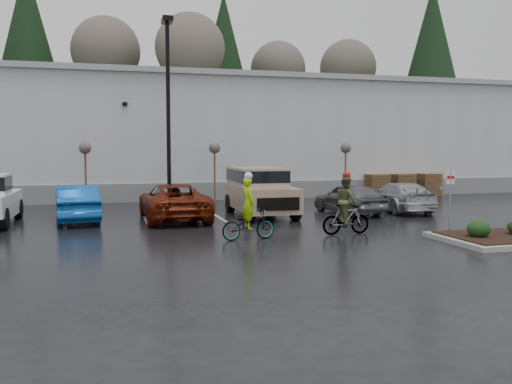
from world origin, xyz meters
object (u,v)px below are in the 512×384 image
object	(u,v)px
pallet_stack_c	(428,184)
cyclist_olive	(346,211)
cyclist_hivis	(248,218)
suv_tan	(260,192)
sapling_mid	(215,151)
car_far_silver	(399,197)
fire_lane_sign	(450,194)
lamppost	(168,91)
car_red	(174,202)
pallet_stack_a	(377,185)
pallet_stack_b	(402,185)
car_grey	(349,198)
sapling_east	(346,151)
car_blue	(77,203)
sapling_west	(85,151)

from	to	relation	value
pallet_stack_c	cyclist_olive	bearing A→B (deg)	-132.06
cyclist_hivis	suv_tan	bearing A→B (deg)	-27.91
pallet_stack_c	suv_tan	distance (m)	14.40
sapling_mid	suv_tan	world-z (taller)	sapling_mid
pallet_stack_c	suv_tan	bearing A→B (deg)	-151.56
sapling_mid	car_far_silver	xyz separation A→B (m)	(7.38, -6.06, -2.06)
sapling_mid	fire_lane_sign	xyz separation A→B (m)	(5.30, -12.80, -1.32)
lamppost	cyclist_hivis	bearing A→B (deg)	-82.95
lamppost	car_red	xyz separation A→B (m)	(-0.41, -5.24, -4.95)
lamppost	car_red	size ratio (longest dim) A/B	1.74
cyclist_olive	lamppost	bearing A→B (deg)	22.87
suv_tan	car_red	bearing A→B (deg)	-174.19
sapling_mid	cyclist_olive	size ratio (longest dim) A/B	1.51
sapling_mid	pallet_stack_c	xyz separation A→B (m)	(13.50, 1.00, -2.05)
pallet_stack_a	pallet_stack_b	distance (m)	1.70
pallet_stack_a	cyclist_olive	size ratio (longest dim) A/B	0.64
lamppost	suv_tan	distance (m)	7.51
suv_tan	pallet_stack_b	bearing A→B (deg)	32.27
lamppost	car_grey	world-z (taller)	lamppost
pallet_stack_c	fire_lane_sign	bearing A→B (deg)	-120.72
car_far_silver	cyclist_hivis	xyz separation A→B (m)	(-8.57, -5.52, 0.01)
fire_lane_sign	sapling_east	bearing A→B (deg)	80.25
pallet_stack_b	pallet_stack_c	size ratio (longest dim) A/B	1.00
sapling_east	pallet_stack_b	distance (m)	4.78
car_blue	car_red	distance (m)	3.77
fire_lane_sign	car_far_silver	xyz separation A→B (m)	(2.08, 6.74, -0.74)
car_blue	lamppost	bearing A→B (deg)	-136.74
sapling_west	car_blue	distance (m)	6.09
cyclist_hivis	cyclist_olive	size ratio (longest dim) A/B	1.01
lamppost	car_far_silver	xyz separation A→B (m)	(9.88, -5.06, -5.02)
sapling_east	cyclist_hivis	bearing A→B (deg)	-126.88
suv_tan	car_grey	distance (m)	3.99
car_red	cyclist_olive	distance (m)	7.35
suv_tan	sapling_east	bearing A→B (deg)	41.33
sapling_mid	car_far_silver	distance (m)	9.77
cyclist_olive	car_grey	bearing A→B (deg)	-27.56
pallet_stack_b	cyclist_olive	world-z (taller)	cyclist_olive
car_far_silver	lamppost	bearing A→B (deg)	-23.05
cyclist_hivis	pallet_stack_b	bearing A→B (deg)	-54.08
sapling_west	cyclist_hivis	bearing A→B (deg)	-65.38
car_blue	car_far_silver	bearing A→B (deg)	173.16
car_blue	cyclist_olive	world-z (taller)	cyclist_olive
pallet_stack_b	fire_lane_sign	xyz separation A→B (m)	(-6.40, -13.80, 0.73)
sapling_west	car_blue	world-z (taller)	sapling_west
car_far_silver	cyclist_olive	xyz separation A→B (m)	(-5.16, -5.44, 0.12)
sapling_mid	suv_tan	distance (m)	6.16
sapling_mid	sapling_west	bearing A→B (deg)	180.00
sapling_east	pallet_stack_a	distance (m)	3.39
pallet_stack_a	fire_lane_sign	size ratio (longest dim) A/B	0.61
pallet_stack_c	pallet_stack_a	bearing A→B (deg)	180.00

